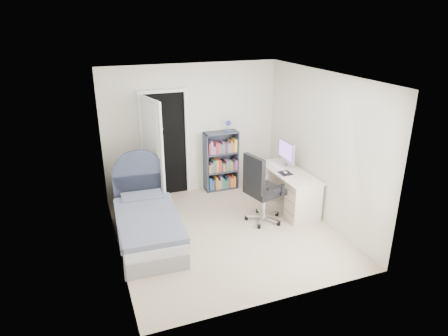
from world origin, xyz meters
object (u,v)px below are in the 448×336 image
object	(u,v)px
floor_lamp	(161,174)
bookcase	(221,163)
bed	(147,223)
nightstand	(127,184)
office_chair	(260,186)
desk	(288,187)

from	to	relation	value
floor_lamp	bookcase	size ratio (longest dim) A/B	1.06
bed	floor_lamp	distance (m)	1.26
nightstand	floor_lamp	xyz separation A→B (m)	(0.59, -0.23, 0.21)
bookcase	office_chair	bearing A→B (deg)	-85.68
bed	floor_lamp	xyz separation A→B (m)	(0.48, 1.11, 0.34)
floor_lamp	bookcase	xyz separation A→B (m)	(1.29, 0.29, -0.06)
bookcase	office_chair	world-z (taller)	bookcase
floor_lamp	office_chair	size ratio (longest dim) A/B	1.23
floor_lamp	desk	size ratio (longest dim) A/B	1.05
bed	floor_lamp	bearing A→B (deg)	66.86
nightstand	desk	xyz separation A→B (m)	(2.74, -1.14, -0.02)
bed	office_chair	world-z (taller)	office_chair
bed	floor_lamp	size ratio (longest dim) A/B	1.33
nightstand	office_chair	bearing A→B (deg)	-36.73
bookcase	office_chair	size ratio (longest dim) A/B	1.17
floor_lamp	office_chair	xyz separation A→B (m)	(1.40, -1.26, 0.06)
bookcase	desk	world-z (taller)	bookcase
floor_lamp	office_chair	distance (m)	1.88
desk	bookcase	bearing A→B (deg)	125.51
bookcase	nightstand	bearing A→B (deg)	-178.16
bed	nightstand	distance (m)	1.36
bookcase	office_chair	distance (m)	1.56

